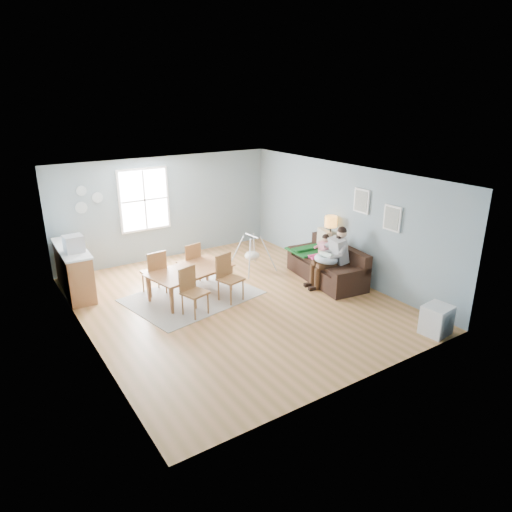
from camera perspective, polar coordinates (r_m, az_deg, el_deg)
room at (r=9.05m, az=-2.91°, el=8.22°), size 8.40×9.40×3.90m
window at (r=12.05m, az=-13.80°, el=6.83°), size 1.32×0.08×1.62m
pictures at (r=10.23m, az=14.82°, el=5.66°), size 0.05×1.34×0.74m
wall_plates at (r=11.64m, az=-20.40°, el=6.64°), size 0.67×0.02×0.66m
sofa at (r=10.98m, az=9.05°, el=-1.42°), size 1.19×2.24×0.87m
green_throw at (r=11.41m, az=6.76°, el=0.81°), size 1.01×0.86×0.04m
beige_pillow at (r=11.37m, az=8.52°, el=1.96°), size 0.28×0.55×0.53m
father at (r=10.52m, az=9.49°, el=0.14°), size 1.02×0.57×1.39m
nursing_pillow at (r=10.46m, az=8.75°, el=-0.38°), size 0.57×0.56×0.22m
infant at (r=10.45m, az=8.62°, el=0.15°), size 0.20×0.40×0.14m
toddler at (r=10.95m, az=8.22°, el=0.92°), size 0.55×0.29×0.85m
floor_lamp at (r=11.10m, az=9.32°, el=3.66°), size 0.29×0.29×1.45m
storage_cube at (r=9.11m, az=21.62°, el=-7.44°), size 0.54×0.49×0.55m
rug at (r=10.15m, az=-7.94°, el=-5.00°), size 2.99×2.49×0.01m
dining_table at (r=10.03m, az=-8.02°, el=-3.40°), size 1.97×1.37×0.63m
chair_sw at (r=9.19m, az=-8.07°, el=-3.95°), size 0.55×0.55×0.98m
chair_se at (r=9.73m, az=-3.59°, el=-2.28°), size 0.56×0.56×1.01m
chair_nw at (r=10.18m, az=-12.47°, el=-1.67°), size 0.50×0.50×1.02m
chair_ne at (r=10.69m, az=-8.16°, el=-0.52°), size 0.51×0.51×0.97m
counter at (r=10.87m, az=-21.82°, el=-1.58°), size 0.62×1.90×1.06m
monitor at (r=10.32m, az=-21.86°, el=1.43°), size 0.39×0.37×0.35m
baby_swing at (r=11.35m, az=-0.50°, el=0.12°), size 0.96×0.98×0.92m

